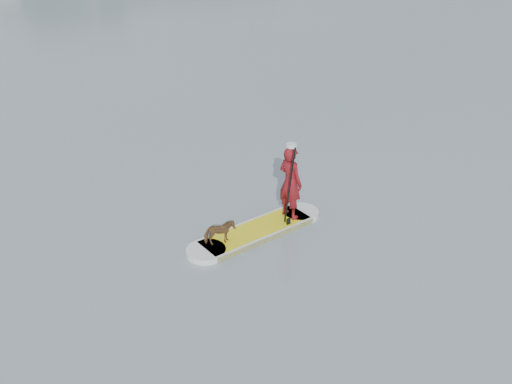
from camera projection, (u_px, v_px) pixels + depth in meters
ground at (224, 160)px, 15.27m from camera, size 140.00×140.00×0.00m
paddleboard at (256, 231)px, 11.98m from camera, size 3.30×0.86×0.12m
paddler at (290, 182)px, 12.06m from camera, size 0.45×0.63×1.63m
white_cap at (291, 145)px, 11.66m from camera, size 0.22×0.22×0.07m
dog at (219, 233)px, 11.34m from camera, size 0.67×0.46×0.51m
paddle at (289, 196)px, 11.81m from camera, size 0.10×0.30×2.00m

